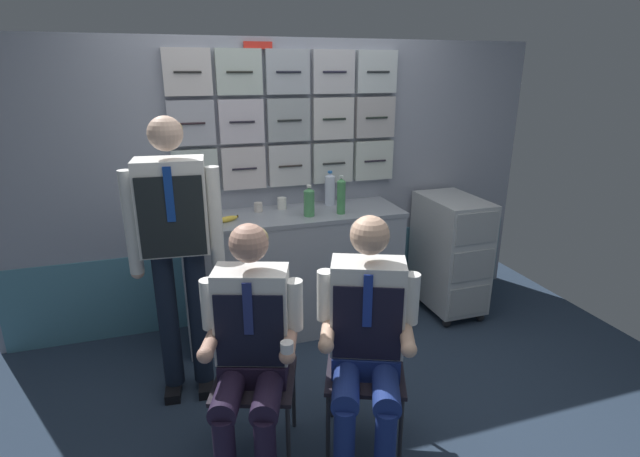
# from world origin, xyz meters

# --- Properties ---
(ground) EXTENTS (4.80, 4.80, 0.04)m
(ground) POSITION_xyz_m (0.00, 0.00, -0.02)
(ground) COLOR #263548
(galley_bulkhead) EXTENTS (4.20, 0.14, 2.15)m
(galley_bulkhead) POSITION_xyz_m (0.01, 1.37, 1.11)
(galley_bulkhead) COLOR #959BAC
(galley_bulkhead) RESTS_ON ground
(galley_counter) EXTENTS (1.64, 0.53, 0.93)m
(galley_counter) POSITION_xyz_m (-0.00, 1.09, 0.47)
(galley_counter) COLOR #A1A8B3
(galley_counter) RESTS_ON ground
(service_trolley) EXTENTS (0.40, 0.65, 0.97)m
(service_trolley) POSITION_xyz_m (1.30, 0.98, 0.52)
(service_trolley) COLOR black
(service_trolley) RESTS_ON ground
(folding_chair_left) EXTENTS (0.51, 0.51, 0.85)m
(folding_chair_left) POSITION_xyz_m (-0.49, -0.02, 0.52)
(folding_chair_left) COLOR #2D2D33
(folding_chair_left) RESTS_ON ground
(crew_member_left) EXTENTS (0.53, 0.67, 1.26)m
(crew_member_left) POSITION_xyz_m (-0.54, -0.17, 0.69)
(crew_member_left) COLOR black
(crew_member_left) RESTS_ON ground
(folding_chair_center) EXTENTS (0.52, 0.52, 0.85)m
(folding_chair_center) POSITION_xyz_m (0.08, -0.14, 0.52)
(folding_chair_center) COLOR #2D2D33
(folding_chair_center) RESTS_ON ground
(crew_member_center) EXTENTS (0.56, 0.69, 1.28)m
(crew_member_center) POSITION_xyz_m (0.01, -0.28, 0.71)
(crew_member_center) COLOR black
(crew_member_center) RESTS_ON ground
(crew_member_standing) EXTENTS (0.54, 0.29, 1.70)m
(crew_member_standing) POSITION_xyz_m (-0.83, 0.54, 1.02)
(crew_member_standing) COLOR black
(crew_member_standing) RESTS_ON ground
(sparkling_bottle_green) EXTENTS (0.08, 0.08, 0.27)m
(sparkling_bottle_green) POSITION_xyz_m (0.34, 1.23, 1.06)
(sparkling_bottle_green) COLOR silver
(sparkling_bottle_green) RESTS_ON galley_counter
(water_bottle_short) EXTENTS (0.08, 0.08, 0.23)m
(water_bottle_short) POSITION_xyz_m (0.10, 0.99, 1.04)
(water_bottle_short) COLOR #4D975B
(water_bottle_short) RESTS_ON galley_counter
(water_bottle_blue_cap) EXTENTS (0.06, 0.06, 0.28)m
(water_bottle_blue_cap) POSITION_xyz_m (0.34, 0.97, 1.06)
(water_bottle_blue_cap) COLOR #499657
(water_bottle_blue_cap) RESTS_ON galley_counter
(coffee_cup_white) EXTENTS (0.07, 0.07, 0.06)m
(coffee_cup_white) POSITION_xyz_m (-0.64, 0.96, 0.96)
(coffee_cup_white) COLOR navy
(coffee_cup_white) RESTS_ON galley_counter
(espresso_cup_small) EXTENTS (0.06, 0.06, 0.07)m
(espresso_cup_small) POSITION_xyz_m (-0.23, 1.21, 0.97)
(espresso_cup_small) COLOR silver
(espresso_cup_small) RESTS_ON galley_counter
(paper_cup_tan) EXTENTS (0.07, 0.07, 0.09)m
(paper_cup_tan) POSITION_xyz_m (-0.04, 1.23, 0.98)
(paper_cup_tan) COLOR white
(paper_cup_tan) RESTS_ON galley_counter
(snack_banana) EXTENTS (0.17, 0.10, 0.04)m
(snack_banana) POSITION_xyz_m (-0.48, 1.02, 0.95)
(snack_banana) COLOR yellow
(snack_banana) RESTS_ON galley_counter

